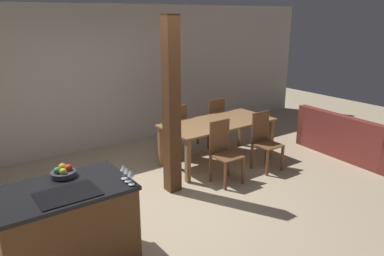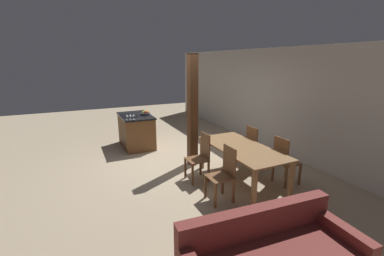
# 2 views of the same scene
# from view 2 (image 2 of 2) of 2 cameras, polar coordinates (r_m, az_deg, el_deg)

# --- Properties ---
(ground_plane) EXTENTS (16.00, 16.00, 0.00)m
(ground_plane) POSITION_cam_2_polar(r_m,az_deg,el_deg) (6.34, -3.97, -7.26)
(ground_plane) COLOR tan
(wall_back) EXTENTS (11.20, 0.08, 2.70)m
(wall_back) POSITION_cam_2_polar(r_m,az_deg,el_deg) (7.41, 16.49, 6.25)
(wall_back) COLOR beige
(wall_back) RESTS_ON ground_plane
(kitchen_island) EXTENTS (1.30, 0.82, 0.91)m
(kitchen_island) POSITION_cam_2_polar(r_m,az_deg,el_deg) (7.40, -12.29, -0.58)
(kitchen_island) COLOR brown
(kitchen_island) RESTS_ON ground_plane
(fruit_bowl) EXTENTS (0.26, 0.26, 0.12)m
(fruit_bowl) POSITION_cam_2_polar(r_m,az_deg,el_deg) (7.25, -10.36, 3.29)
(fruit_bowl) COLOR #383D47
(fruit_bowl) RESTS_ON kitchen_island
(wine_glass_near) EXTENTS (0.07, 0.07, 0.15)m
(wine_glass_near) POSITION_cam_2_polar(r_m,az_deg,el_deg) (6.66, -14.27, 2.68)
(wine_glass_near) COLOR silver
(wine_glass_near) RESTS_ON kitchen_island
(wine_glass_middle) EXTENTS (0.07, 0.07, 0.15)m
(wine_glass_middle) POSITION_cam_2_polar(r_m,az_deg,el_deg) (6.67, -13.57, 2.75)
(wine_glass_middle) COLOR silver
(wine_glass_middle) RESTS_ON kitchen_island
(wine_glass_far) EXTENTS (0.07, 0.07, 0.15)m
(wine_glass_far) POSITION_cam_2_polar(r_m,az_deg,el_deg) (6.69, -12.88, 2.82)
(wine_glass_far) COLOR silver
(wine_glass_far) RESTS_ON kitchen_island
(dining_table) EXTENTS (1.97, 0.94, 0.73)m
(dining_table) POSITION_cam_2_polar(r_m,az_deg,el_deg) (5.16, 11.00, -5.08)
(dining_table) COLOR olive
(dining_table) RESTS_ON ground_plane
(dining_chair_near_left) EXTENTS (0.40, 0.40, 0.97)m
(dining_chair_near_left) POSITION_cam_2_polar(r_m,az_deg,el_deg) (5.22, 1.86, -6.28)
(dining_chair_near_left) COLOR brown
(dining_chair_near_left) RESTS_ON ground_plane
(dining_chair_near_right) EXTENTS (0.40, 0.40, 0.97)m
(dining_chair_near_right) POSITION_cam_2_polar(r_m,az_deg,el_deg) (4.51, 7.02, -9.92)
(dining_chair_near_right) COLOR brown
(dining_chair_near_right) RESTS_ON ground_plane
(dining_chair_far_left) EXTENTS (0.40, 0.40, 0.97)m
(dining_chair_far_left) POSITION_cam_2_polar(r_m,az_deg,el_deg) (5.94, 13.85, -4.07)
(dining_chair_far_left) COLOR brown
(dining_chair_far_left) RESTS_ON ground_plane
(dining_chair_far_right) EXTENTS (0.40, 0.40, 0.97)m
(dining_chair_far_right) POSITION_cam_2_polar(r_m,az_deg,el_deg) (5.33, 19.82, -6.77)
(dining_chair_far_right) COLOR brown
(dining_chair_far_right) RESTS_ON ground_plane
(timber_post) EXTENTS (0.20, 0.20, 2.52)m
(timber_post) POSITION_cam_2_polar(r_m,az_deg,el_deg) (5.80, 0.11, 3.70)
(timber_post) COLOR #4C2D19
(timber_post) RESTS_ON ground_plane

